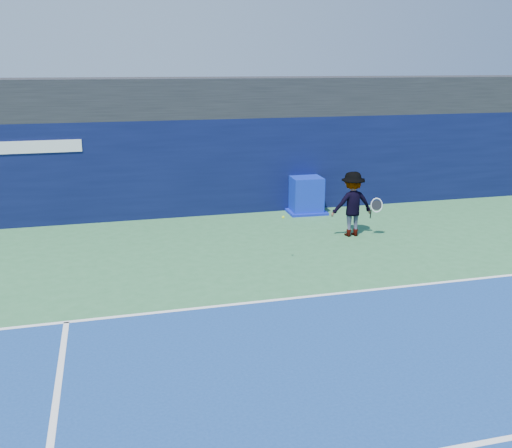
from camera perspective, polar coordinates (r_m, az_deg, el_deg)
The scene contains 8 objects.
ground at distance 9.48m, azimuth 13.13°, elevation -13.82°, with size 80.00×80.00×0.00m, color #316F3F.
baseline at distance 11.92m, azimuth 6.44°, elevation -7.10°, with size 24.00×0.10×0.01m, color white.
service_line at distance 8.05m, azimuth 20.11°, elevation -20.17°, with size 24.00×0.10×0.01m, color white.
stadium_band at distance 19.19m, azimuth -2.56°, elevation 12.64°, with size 36.00×3.00×1.20m, color black.
back_wall_assembly at distance 18.45m, azimuth -1.83°, elevation 5.97°, with size 36.00×1.03×3.00m.
equipment_cart at distance 18.40m, azimuth 4.99°, elevation 2.80°, with size 1.26×1.26×1.16m.
tennis_player at distance 15.92m, azimuth 9.60°, elevation 1.99°, with size 1.34×0.73×1.80m.
tennis_ball at distance 13.42m, azimuth 2.75°, elevation 0.69°, with size 0.06×0.06×0.06m.
Camera 1 is at (-4.06, -7.23, 4.60)m, focal length 40.00 mm.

